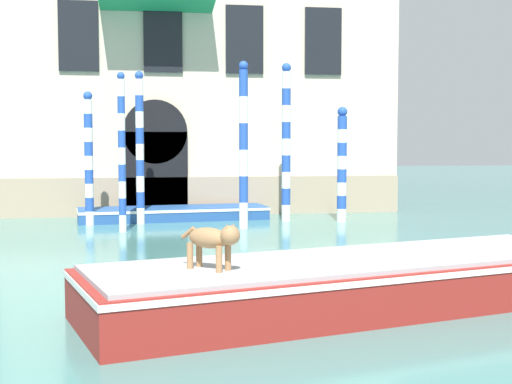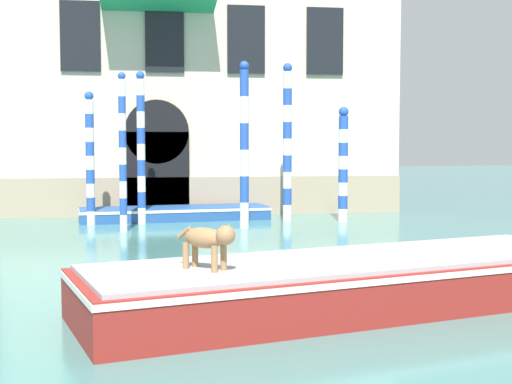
{
  "view_description": "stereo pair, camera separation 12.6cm",
  "coord_description": "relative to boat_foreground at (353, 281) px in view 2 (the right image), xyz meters",
  "views": [
    {
      "loc": [
        -2.89,
        -2.62,
        2.41
      ],
      "look_at": [
        -0.31,
        13.6,
        1.2
      ],
      "focal_mm": 50.0,
      "sensor_mm": 36.0,
      "label": 1
    },
    {
      "loc": [
        -2.77,
        -2.64,
        2.41
      ],
      "look_at": [
        -0.31,
        13.6,
        1.2
      ],
      "focal_mm": 50.0,
      "sensor_mm": 36.0,
      "label": 2
    }
  ],
  "objects": [
    {
      "name": "mooring_pole_1",
      "position": [
        2.75,
        10.43,
        1.32
      ],
      "size": [
        0.29,
        0.29,
        3.37
      ],
      "color": "white",
      "rests_on": "ground_plane"
    },
    {
      "name": "mooring_pole_4",
      "position": [
        -4.5,
        10.77,
        1.51
      ],
      "size": [
        0.25,
        0.25,
        3.76
      ],
      "color": "white",
      "rests_on": "ground_plane"
    },
    {
      "name": "mooring_pole_5",
      "position": [
        -3.08,
        10.87,
        1.81
      ],
      "size": [
        0.24,
        0.24,
        4.35
      ],
      "color": "white",
      "rests_on": "ground_plane"
    },
    {
      "name": "boat_moored_near_palazzo",
      "position": [
        -2.1,
        11.74,
        -0.18
      ],
      "size": [
        5.77,
        2.14,
        0.38
      ],
      "rotation": [
        0.0,
        0.0,
        0.11
      ],
      "color": "#234C8C",
      "rests_on": "ground_plane"
    },
    {
      "name": "mooring_pole_0",
      "position": [
        -0.31,
        9.31,
        1.89
      ],
      "size": [
        0.25,
        0.25,
        4.51
      ],
      "color": "white",
      "rests_on": "ground_plane"
    },
    {
      "name": "mooring_pole_3",
      "position": [
        1.17,
        10.86,
        1.96
      ],
      "size": [
        0.27,
        0.27,
        4.64
      ],
      "color": "white",
      "rests_on": "ground_plane"
    },
    {
      "name": "boat_foreground",
      "position": [
        0.0,
        0.0,
        0.0
      ],
      "size": [
        8.17,
        4.24,
        0.73
      ],
      "rotation": [
        0.0,
        0.0,
        0.26
      ],
      "color": "maroon",
      "rests_on": "ground_plane"
    },
    {
      "name": "dog_on_deck",
      "position": [
        -2.12,
        -0.66,
        0.75
      ],
      "size": [
        0.73,
        0.71,
        0.62
      ],
      "rotation": [
        0.0,
        0.0,
        -0.77
      ],
      "color": "#997047",
      "rests_on": "boat_foreground"
    },
    {
      "name": "mooring_pole_2",
      "position": [
        -3.54,
        9.15,
        1.71
      ],
      "size": [
        0.2,
        0.2,
        4.16
      ],
      "color": "white",
      "rests_on": "ground_plane"
    }
  ]
}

